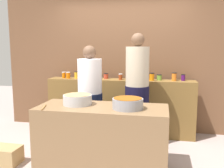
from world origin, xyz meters
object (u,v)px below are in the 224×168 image
at_px(preserve_jar_6, 121,77).
at_px(preserve_jar_7, 132,76).
at_px(preserve_jar_3, 91,75).
at_px(cooking_pot_center, 128,103).
at_px(preserve_jar_12, 174,77).
at_px(preserve_jar_9, 146,77).
at_px(preserve_jar_10, 152,77).
at_px(preserve_jar_11, 159,77).
at_px(preserve_jar_8, 139,77).
at_px(preserve_jar_4, 98,76).
at_px(preserve_jar_1, 68,75).
at_px(preserve_jar_2, 76,75).
at_px(bread_crate, 6,155).
at_px(cooking_pot_left, 77,100).
at_px(wooden_spoon, 44,107).
at_px(cook_in_cap, 137,97).
at_px(preserve_jar_13, 183,77).
at_px(preserve_jar_5, 106,76).
at_px(preserve_jar_0, 64,75).
at_px(cook_with_tongs, 90,102).

distance_m(preserve_jar_6, preserve_jar_7, 0.22).
distance_m(preserve_jar_3, cooking_pot_center, 1.68).
xyz_separation_m(preserve_jar_12, cooking_pot_center, (-0.62, -1.44, -0.19)).
distance_m(preserve_jar_3, preserve_jar_9, 1.02).
bearing_deg(preserve_jar_10, cooking_pot_center, -99.36).
bearing_deg(preserve_jar_11, preserve_jar_8, -168.13).
distance_m(preserve_jar_4, preserve_jar_9, 0.88).
distance_m(preserve_jar_8, cooking_pot_center, 1.43).
height_order(preserve_jar_1, preserve_jar_11, preserve_jar_1).
distance_m(preserve_jar_2, bread_crate, 1.90).
height_order(preserve_jar_8, cooking_pot_center, preserve_jar_8).
bearing_deg(preserve_jar_3, preserve_jar_9, 2.81).
height_order(preserve_jar_7, cooking_pot_left, preserve_jar_7).
relative_size(cooking_pot_left, wooden_spoon, 1.40).
xyz_separation_m(preserve_jar_6, preserve_jar_7, (0.19, 0.10, 0.00)).
bearing_deg(preserve_jar_4, cooking_pot_left, -87.60).
relative_size(preserve_jar_8, wooden_spoon, 0.39).
bearing_deg(cook_in_cap, preserve_jar_1, 158.79).
relative_size(preserve_jar_6, preserve_jar_12, 0.75).
distance_m(preserve_jar_4, preserve_jar_6, 0.42).
xyz_separation_m(preserve_jar_3, preserve_jar_6, (0.56, -0.01, -0.01)).
bearing_deg(bread_crate, preserve_jar_10, 38.32).
bearing_deg(preserve_jar_7, preserve_jar_12, -4.92).
bearing_deg(preserve_jar_13, preserve_jar_7, 179.48).
relative_size(preserve_jar_8, preserve_jar_12, 0.74).
bearing_deg(preserve_jar_5, preserve_jar_0, -176.43).
bearing_deg(preserve_jar_2, preserve_jar_10, -1.76).
xyz_separation_m(preserve_jar_6, cook_with_tongs, (-0.38, -0.66, -0.35)).
distance_m(preserve_jar_2, preserve_jar_13, 1.96).
xyz_separation_m(preserve_jar_0, preserve_jar_13, (2.22, 0.05, -0.00)).
relative_size(preserve_jar_4, preserve_jar_11, 1.15).
bearing_deg(preserve_jar_3, preserve_jar_11, 3.50).
xyz_separation_m(preserve_jar_3, preserve_jar_7, (0.75, 0.09, -0.01)).
xyz_separation_m(preserve_jar_11, preserve_jar_12, (0.26, -0.05, 0.02)).
distance_m(preserve_jar_0, preserve_jar_3, 0.56).
xyz_separation_m(preserve_jar_4, preserve_jar_11, (1.11, 0.06, -0.01)).
distance_m(preserve_jar_5, preserve_jar_7, 0.49).
bearing_deg(preserve_jar_8, preserve_jar_6, -177.79).
height_order(preserve_jar_1, preserve_jar_2, preserve_jar_2).
relative_size(preserve_jar_10, cook_with_tongs, 0.08).
bearing_deg(preserve_jar_4, preserve_jar_2, 177.04).
relative_size(preserve_jar_5, cook_with_tongs, 0.06).
bearing_deg(cook_with_tongs, preserve_jar_2, 123.81).
bearing_deg(preserve_jar_5, preserve_jar_11, -0.59).
bearing_deg(cook_with_tongs, preserve_jar_10, 35.09).
xyz_separation_m(preserve_jar_1, preserve_jar_9, (1.46, 0.06, -0.01)).
relative_size(preserve_jar_0, preserve_jar_11, 1.16).
xyz_separation_m(preserve_jar_1, preserve_jar_8, (1.34, 0.02, -0.01)).
bearing_deg(preserve_jar_3, cooking_pot_left, -81.85).
distance_m(preserve_jar_6, preserve_jar_9, 0.46).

